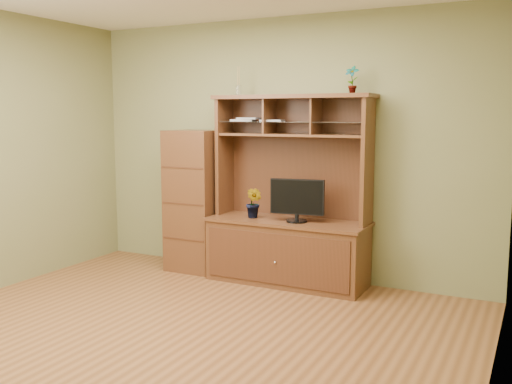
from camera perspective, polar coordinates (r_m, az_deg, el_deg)
The scene contains 8 objects.
room at distance 4.28m, azimuth -8.55°, elevation 2.93°, with size 4.54×4.04×2.74m.
media_hutch at distance 5.80m, azimuth 3.24°, elevation -4.01°, with size 1.66×0.61×1.90m.
monitor at distance 5.62m, azimuth 4.11°, elevation -0.76°, with size 0.54×0.21×0.43m.
orchid_plant at distance 5.82m, azimuth -0.20°, elevation -1.10°, with size 0.17×0.14×0.32m, color #23581E.
top_plant at distance 5.55m, azimuth 9.57°, elevation 11.03°, with size 0.14×0.09×0.26m, color #2E6C25.
reed_diffuser at distance 6.03m, azimuth -1.76°, elevation 10.74°, with size 0.06×0.06×0.30m.
magazines at distance 5.93m, azimuth -0.17°, elevation 7.23°, with size 0.59×0.22×0.04m.
side_cabinet at distance 6.28m, azimuth -6.07°, elevation -0.85°, with size 0.55×0.50×1.54m.
Camera 1 is at (2.47, -3.48, 1.71)m, focal length 40.00 mm.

